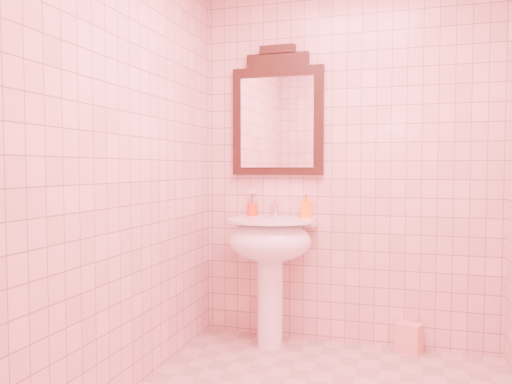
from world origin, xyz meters
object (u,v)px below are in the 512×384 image
(mirror, at_px, (277,115))
(towel, at_px, (409,337))
(pedestal_sink, at_px, (270,249))
(toothbrush_cup, at_px, (252,209))
(soap_dispenser, at_px, (306,206))

(mirror, xyz_separation_m, towel, (0.90, -0.03, -1.48))
(pedestal_sink, distance_m, toothbrush_cup, 0.36)
(mirror, distance_m, towel, 1.73)
(towel, bearing_deg, soap_dispenser, -178.90)
(mirror, bearing_deg, soap_dispenser, -12.04)
(towel, bearing_deg, mirror, 177.93)
(toothbrush_cup, bearing_deg, pedestal_sink, -45.80)
(mirror, relative_size, soap_dispenser, 5.47)
(pedestal_sink, distance_m, towel, 1.08)
(pedestal_sink, xyz_separation_m, towel, (0.90, 0.17, -0.57))
(soap_dispenser, distance_m, towel, 1.09)
(mirror, bearing_deg, towel, -2.07)
(towel, bearing_deg, pedestal_sink, -169.36)
(toothbrush_cup, height_order, soap_dispenser, same)
(soap_dispenser, height_order, towel, soap_dispenser)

